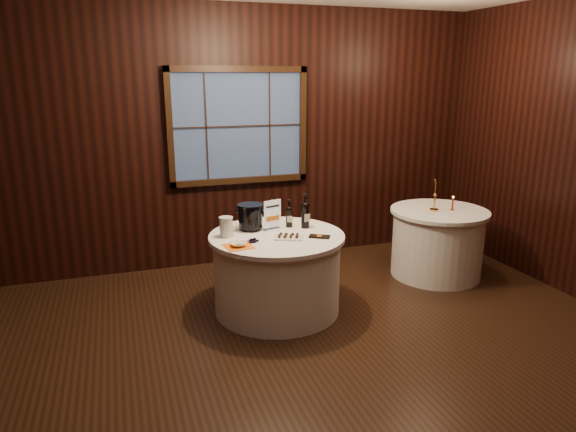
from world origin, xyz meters
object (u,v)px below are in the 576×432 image
object	(u,v)px
sign_stand	(272,219)
glass_pitcher	(226,227)
ice_bucket	(250,216)
port_bottle_right	(305,213)
chocolate_box	(319,237)
main_table	(277,273)
port_bottle_left	(289,215)
cracker_bowl	(239,244)
brass_candlestick	(435,199)
chocolate_plate	(289,237)
grape_bunch	(254,241)
side_table	(437,242)
red_candle	(453,205)

from	to	relation	value
sign_stand	glass_pitcher	xyz separation A→B (m)	(-0.47, -0.08, -0.01)
ice_bucket	sign_stand	bearing A→B (deg)	-18.37
port_bottle_right	chocolate_box	world-z (taller)	port_bottle_right
main_table	ice_bucket	size ratio (longest dim) A/B	5.06
port_bottle_left	glass_pitcher	xyz separation A→B (m)	(-0.65, -0.11, -0.03)
port_bottle_right	cracker_bowl	size ratio (longest dim) A/B	2.41
port_bottle_left	cracker_bowl	world-z (taller)	port_bottle_left
glass_pitcher	cracker_bowl	size ratio (longest dim) A/B	1.31
brass_candlestick	main_table	bearing A→B (deg)	-171.36
chocolate_plate	grape_bunch	xyz separation A→B (m)	(-0.34, -0.02, 0.00)
ice_bucket	chocolate_plate	bearing A→B (deg)	-55.33
port_bottle_left	chocolate_plate	bearing A→B (deg)	-99.43
side_table	chocolate_box	size ratio (longest dim) A/B	5.68
brass_candlestick	red_candle	xyz separation A→B (m)	(0.19, -0.06, -0.06)
port_bottle_left	glass_pitcher	bearing A→B (deg)	-160.38
sign_stand	port_bottle_right	size ratio (longest dim) A/B	0.89
chocolate_plate	ice_bucket	bearing A→B (deg)	124.67
grape_bunch	cracker_bowl	size ratio (longest dim) A/B	1.10
main_table	sign_stand	bearing A→B (deg)	87.95
side_table	sign_stand	distance (m)	2.06
sign_stand	port_bottle_right	bearing A→B (deg)	-22.55
port_bottle_right	cracker_bowl	distance (m)	0.84
chocolate_box	red_candle	size ratio (longest dim) A/B	1.17
chocolate_box	chocolate_plate	bearing A→B (deg)	-162.52
main_table	port_bottle_left	bearing A→B (deg)	46.77
main_table	sign_stand	world-z (taller)	sign_stand
port_bottle_left	port_bottle_right	world-z (taller)	port_bottle_right
main_table	red_candle	bearing A→B (deg)	6.16
side_table	glass_pitcher	size ratio (longest dim) A/B	5.78
port_bottle_left	port_bottle_right	bearing A→B (deg)	-19.43
side_table	grape_bunch	size ratio (longest dim) A/B	6.91
chocolate_plate	port_bottle_left	bearing A→B (deg)	70.79
brass_candlestick	red_candle	size ratio (longest dim) A/B	2.18
grape_bunch	glass_pitcher	distance (m)	0.33
port_bottle_left	ice_bucket	world-z (taller)	port_bottle_left
chocolate_box	cracker_bowl	size ratio (longest dim) A/B	1.34
glass_pitcher	cracker_bowl	world-z (taller)	glass_pitcher
main_table	cracker_bowl	world-z (taller)	cracker_bowl
port_bottle_left	chocolate_box	distance (m)	0.46
side_table	chocolate_box	distance (m)	1.77
grape_bunch	port_bottle_right	bearing A→B (deg)	25.88
grape_bunch	cracker_bowl	world-z (taller)	cracker_bowl
main_table	ice_bucket	bearing A→B (deg)	129.42
port_bottle_left	glass_pitcher	world-z (taller)	port_bottle_left
side_table	red_candle	bearing A→B (deg)	-33.35
chocolate_plate	grape_bunch	size ratio (longest dim) A/B	2.00
port_bottle_right	glass_pitcher	distance (m)	0.79
chocolate_plate	cracker_bowl	size ratio (longest dim) A/B	2.20
main_table	brass_candlestick	world-z (taller)	brass_candlestick
grape_bunch	sign_stand	bearing A→B (deg)	50.44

